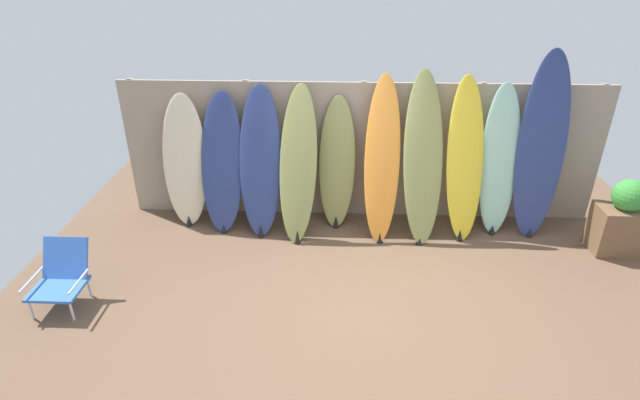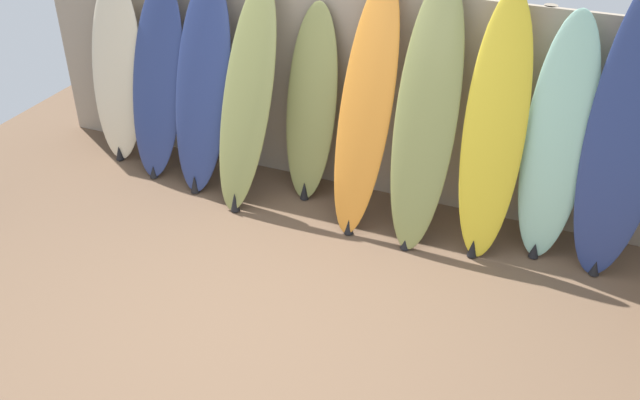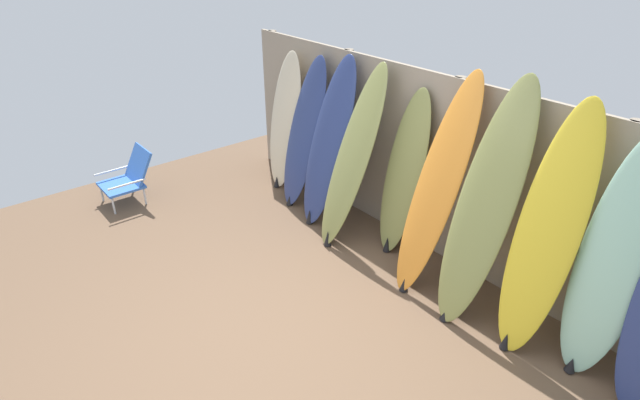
% 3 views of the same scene
% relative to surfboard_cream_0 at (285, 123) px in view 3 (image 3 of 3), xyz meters
% --- Properties ---
extents(ground, '(7.68, 7.68, 0.00)m').
position_rel_surfboard_cream_0_xyz_m(ground, '(2.22, -1.72, -0.84)').
color(ground, brown).
extents(fence_back, '(6.08, 0.11, 1.80)m').
position_rel_surfboard_cream_0_xyz_m(fence_back, '(2.22, 0.29, 0.06)').
color(fence_back, gray).
rests_on(fence_back, ground).
extents(surfboard_cream_0, '(0.58, 0.39, 1.69)m').
position_rel_surfboard_cream_0_xyz_m(surfboard_cream_0, '(0.00, 0.00, 0.00)').
color(surfboard_cream_0, beige).
rests_on(surfboard_cream_0, ground).
extents(surfboard_navy_1, '(0.56, 0.59, 1.73)m').
position_rel_surfboard_cream_0_xyz_m(surfboard_navy_1, '(0.49, -0.08, 0.02)').
color(surfboard_navy_1, navy).
rests_on(surfboard_navy_1, ground).
extents(surfboard_navy_2, '(0.52, 0.65, 1.82)m').
position_rel_surfboard_cream_0_xyz_m(surfboard_navy_2, '(0.98, -0.12, 0.06)').
color(surfboard_navy_2, navy).
rests_on(surfboard_navy_2, ground).
extents(surfboard_olive_3, '(0.52, 0.79, 1.84)m').
position_rel_surfboard_cream_0_xyz_m(surfboard_olive_3, '(1.45, -0.21, 0.07)').
color(surfboard_olive_3, olive).
rests_on(surfboard_olive_3, ground).
extents(surfboard_olive_4, '(0.47, 0.41, 1.67)m').
position_rel_surfboard_cream_0_xyz_m(surfboard_olive_4, '(1.92, 0.04, -0.02)').
color(surfboard_olive_4, olive).
rests_on(surfboard_olive_4, ground).
extents(surfboard_orange_5, '(0.46, 0.76, 1.95)m').
position_rel_surfboard_cream_0_xyz_m(surfboard_orange_5, '(2.46, -0.15, 0.13)').
color(surfboard_orange_5, orange).
rests_on(surfboard_orange_5, ground).
extents(surfboard_olive_6, '(0.52, 0.81, 2.01)m').
position_rel_surfboard_cream_0_xyz_m(surfboard_olive_6, '(2.94, -0.16, 0.16)').
color(surfboard_olive_6, olive).
rests_on(surfboard_olive_6, ground).
extents(surfboard_yellow_7, '(0.52, 0.66, 1.96)m').
position_rel_surfboard_cream_0_xyz_m(surfboard_yellow_7, '(3.45, -0.12, 0.13)').
color(surfboard_yellow_7, yellow).
rests_on(surfboard_yellow_7, ground).
extents(surfboard_seafoam_8, '(0.50, 0.47, 1.87)m').
position_rel_surfboard_cream_0_xyz_m(surfboard_seafoam_8, '(3.90, -0.02, 0.09)').
color(surfboard_seafoam_8, '#9ED6BC').
rests_on(surfboard_seafoam_8, ground).
extents(beach_chair, '(0.50, 0.58, 0.63)m').
position_rel_surfboard_cream_0_xyz_m(beach_chair, '(-0.83, -1.72, -0.52)').
color(beach_chair, silver).
rests_on(beach_chair, ground).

